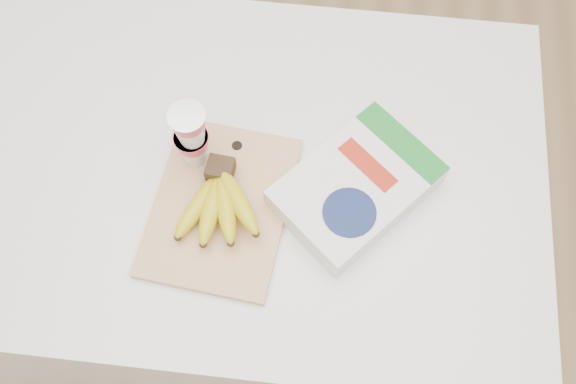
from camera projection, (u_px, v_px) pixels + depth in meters
The scene contains 5 objects.
table at pixel (248, 244), 1.63m from camera, with size 1.19×0.79×0.89m, color silver.
cutting_board at pixel (221, 206), 1.18m from camera, with size 0.24×0.33×0.02m, color tan.
bananas at pixel (219, 202), 1.14m from camera, with size 0.17×0.18×0.06m.
yogurt_stack at pixel (191, 136), 1.13m from camera, with size 0.07×0.07×0.15m.
cereal_box at pixel (356, 187), 1.17m from camera, with size 0.33×0.34×0.06m.
Camera 1 is at (0.16, -0.55, 1.98)m, focal length 40.00 mm.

